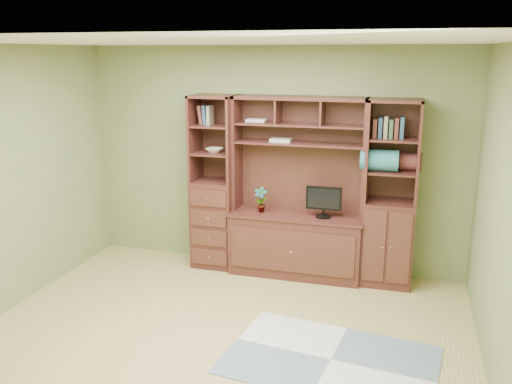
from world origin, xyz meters
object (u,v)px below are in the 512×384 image
(left_tower, at_px, (215,183))
(monitor, at_px, (324,196))
(center_hutch, at_px, (297,189))
(right_tower, at_px, (390,194))

(left_tower, height_order, monitor, left_tower)
(left_tower, distance_m, monitor, 1.32)
(center_hutch, xyz_separation_m, monitor, (0.31, -0.03, -0.05))
(right_tower, relative_size, monitor, 4.23)
(left_tower, relative_size, right_tower, 1.00)
(center_hutch, distance_m, left_tower, 1.00)
(center_hutch, relative_size, monitor, 4.23)
(left_tower, bearing_deg, monitor, -3.27)
(center_hutch, height_order, monitor, center_hutch)
(left_tower, bearing_deg, center_hutch, -2.29)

